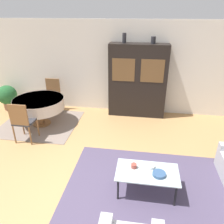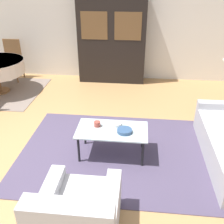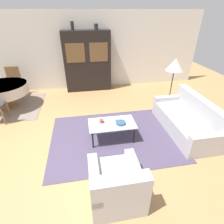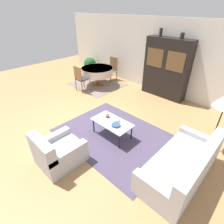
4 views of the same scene
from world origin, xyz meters
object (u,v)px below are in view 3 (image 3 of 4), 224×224
Objects in this scene: vase_short at (96,27)px; armchair at (116,185)px; bowl_small at (113,119)px; vase_tall at (72,26)px; coffee_table at (112,125)px; couch at (187,120)px; cup at (101,121)px; dining_table at (4,89)px; dining_chair_far at (14,80)px; bowl at (121,123)px; floor_lamp at (175,66)px; display_cabinet at (88,62)px.

armchair is at bearing -92.72° from vase_short.
bowl_small is 3.60m from vase_tall.
couch is at bearing 0.92° from coffee_table.
coffee_table is 0.26m from cup.
dining_table is at bearing 142.73° from cup.
dining_chair_far is 2.73m from vase_tall.
dining_table reaches higher than bowl.
bowl_small is at bearing -89.48° from vase_short.
dining_table is at bearing -160.28° from vase_short.
floor_lamp is at bearing -33.49° from vase_tall.
couch reaches higher than armchair.
bowl_small is at bearing -75.26° from vase_tall.
bowl is 3.79m from vase_tall.
vase_tall reaches higher than couch.
vase_tall is (-0.75, 3.17, 1.82)m from coffee_table.
floor_lamp reaches higher than dining_table.
couch reaches higher than cup.
armchair is 5.03m from vase_short.
dining_chair_far reaches higher than bowl.
floor_lamp is 9.80× the size of bowl_small.
coffee_table is at bearing -83.94° from display_cabinet.
vase_short is (-0.16, 3.23, 1.71)m from bowl.
cup is at bearing -37.27° from dining_table.
coffee_table is 3.61m from dining_table.
display_cabinet is at bearing -179.85° from vase_short.
bowl is at bearing 74.87° from armchair.
armchair is at bearing -88.27° from display_cabinet.
vase_tall is (-0.55, 4.66, 1.94)m from armchair.
floor_lamp is (2.05, 1.32, 0.89)m from coffee_table.
vase_tall reaches higher than coffee_table.
dining_chair_far is 4.37m from bowl.
dining_table is (-2.58, -1.05, -0.43)m from display_cabinet.
cup is (0.10, -3.10, -0.56)m from display_cabinet.
bowl is at bearing -53.76° from bowl_small.
vase_short is at bearing 87.28° from armchair.
vase_tall is at bearing 179.87° from display_cabinet.
couch is 1.87× the size of coffee_table.
dining_chair_far is 4.14m from bowl_small.
armchair is 4.18× the size of bowl.
display_cabinet is (-0.14, 4.65, 0.76)m from armchair.
couch is 1.47× the size of dining_table.
display_cabinet is 1.25m from vase_tall.
display_cabinet is at bearing -0.13° from vase_tall.
vase_short is at bearing -176.88° from dining_chair_far.
armchair is 4.52m from dining_table.
couch is 1.95× the size of dining_chair_far.
dining_chair_far reaches higher than coffee_table.
bowl_small reaches higher than coffee_table.
dining_table is 0.90m from dining_chair_far.
display_cabinet reaches higher than armchair.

